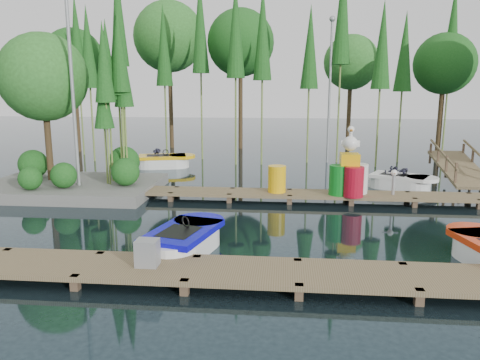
# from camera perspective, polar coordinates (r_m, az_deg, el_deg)

# --- Properties ---
(ground_plane) EXTENTS (90.00, 90.00, 0.00)m
(ground_plane) POSITION_cam_1_polar(r_m,az_deg,el_deg) (13.92, -2.26, -4.81)
(ground_plane) COLOR #1C2D35
(near_dock) EXTENTS (18.00, 1.50, 0.50)m
(near_dock) POSITION_cam_1_polar(r_m,az_deg,el_deg) (9.65, -5.99, -10.88)
(near_dock) COLOR brown
(near_dock) RESTS_ON ground
(far_dock) EXTENTS (15.00, 1.20, 0.50)m
(far_dock) POSITION_cam_1_polar(r_m,az_deg,el_deg) (16.18, 2.46, -1.66)
(far_dock) COLOR brown
(far_dock) RESTS_ON ground
(island) EXTENTS (6.20, 4.20, 6.75)m
(island) POSITION_cam_1_polar(r_m,az_deg,el_deg) (18.44, -20.85, 8.49)
(island) COLOR slate
(island) RESTS_ON ground
(tree_screen) EXTENTS (34.42, 18.53, 10.31)m
(tree_screen) POSITION_cam_1_polar(r_m,az_deg,el_deg) (24.25, -3.79, 16.65)
(tree_screen) COLOR #402F1B
(tree_screen) RESTS_ON ground
(lamp_island) EXTENTS (0.30, 0.30, 7.25)m
(lamp_island) POSITION_cam_1_polar(r_m,az_deg,el_deg) (17.38, -19.86, 11.98)
(lamp_island) COLOR gray
(lamp_island) RESTS_ON ground
(lamp_rear) EXTENTS (0.30, 0.30, 7.25)m
(lamp_rear) POSITION_cam_1_polar(r_m,az_deg,el_deg) (24.34, 10.93, 12.08)
(lamp_rear) COLOR gray
(lamp_rear) RESTS_ON ground
(ramp) EXTENTS (1.50, 3.94, 1.49)m
(ramp) POSITION_cam_1_polar(r_m,az_deg,el_deg) (21.25, 25.21, 1.38)
(ramp) COLOR brown
(ramp) RESTS_ON ground
(boat_blue) EXTENTS (1.89, 3.01, 0.94)m
(boat_blue) POSITION_cam_1_polar(r_m,az_deg,el_deg) (11.25, -6.80, -7.41)
(boat_blue) COLOR white
(boat_blue) RESTS_ON ground
(boat_yellow_far) EXTENTS (3.09, 1.96, 1.43)m
(boat_yellow_far) POSITION_cam_1_polar(r_m,az_deg,el_deg) (22.92, -9.30, 2.26)
(boat_yellow_far) COLOR white
(boat_yellow_far) RESTS_ON ground
(boat_white_far) EXTENTS (2.84, 2.25, 1.23)m
(boat_white_far) POSITION_cam_1_polar(r_m,az_deg,el_deg) (18.95, 18.95, -0.21)
(boat_white_far) COLOR white
(boat_white_far) RESTS_ON ground
(utility_cabinet) EXTENTS (0.45, 0.38, 0.55)m
(utility_cabinet) POSITION_cam_1_polar(r_m,az_deg,el_deg) (9.74, -11.23, -8.70)
(utility_cabinet) COLOR gray
(utility_cabinet) RESTS_ON near_dock
(yellow_barrel) EXTENTS (0.61, 0.61, 0.92)m
(yellow_barrel) POSITION_cam_1_polar(r_m,az_deg,el_deg) (16.05, 4.52, 0.13)
(yellow_barrel) COLOR #F1B20C
(yellow_barrel) RESTS_ON far_dock
(drum_cluster) EXTENTS (1.33, 1.22, 2.30)m
(drum_cluster) POSITION_cam_1_polar(r_m,az_deg,el_deg) (15.99, 13.28, 0.61)
(drum_cluster) COLOR #0D761C
(drum_cluster) RESTS_ON far_dock
(seagull_post) EXTENTS (0.53, 0.29, 0.85)m
(seagull_post) POSITION_cam_1_polar(r_m,az_deg,el_deg) (16.43, 18.25, 0.25)
(seagull_post) COLOR gray
(seagull_post) RESTS_ON far_dock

